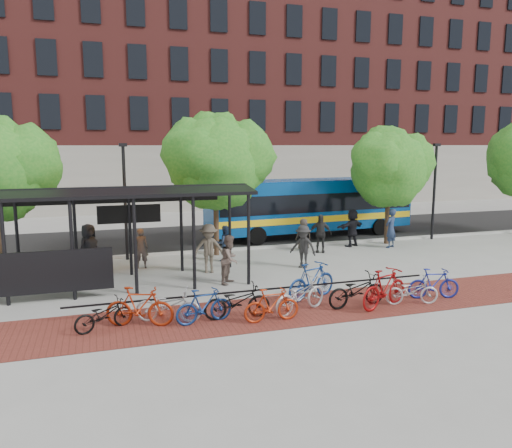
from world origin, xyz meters
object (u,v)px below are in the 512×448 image
object	(u,v)px
bike_2	(168,305)
bike_11	(434,284)
bike_0	(104,315)
bike_5	(272,305)
lamp_post_left	(125,198)
pedestrian_1	(141,248)
pedestrian_6	(304,234)
pedestrian_7	(391,228)
bike_7	(312,281)
lamp_post_right	(434,189)
pedestrian_4	(320,233)
bike_3	(204,306)
bike_9	(385,288)
bike_10	(412,291)
pedestrian_0	(89,248)
pedestrian_5	(352,228)
tree_b	(217,158)
pedestrian_8	(230,259)
pedestrian_3	(209,248)
bike_4	(237,302)
pedestrian_9	(303,247)
pedestrian_2	(224,243)
bus_shelter	(98,204)
bike_6	(300,295)
bike_8	(357,290)
bike_1	(140,307)
bus	(311,204)

from	to	relation	value
bike_2	bike_11	size ratio (longest dim) A/B	1.10
bike_0	bike_5	bearing A→B (deg)	-120.10
lamp_post_left	bike_11	bearing A→B (deg)	-43.85
bike_0	pedestrian_1	bearing A→B (deg)	-33.46
bike_11	pedestrian_6	distance (m)	8.64
lamp_post_left	bike_2	xyz separation A→B (m)	(0.66, -8.51, -2.25)
bike_5	bike_11	bearing A→B (deg)	-85.82
pedestrian_7	bike_7	bearing A→B (deg)	14.15
lamp_post_right	pedestrian_4	distance (m)	7.51
bike_3	pedestrian_4	size ratio (longest dim) A/B	0.94
bike_5	lamp_post_left	bearing A→B (deg)	20.41
bike_5	bike_9	size ratio (longest dim) A/B	0.79
lamp_post_left	bike_10	xyz separation A→B (m)	(8.29, -9.27, -2.29)
bike_11	pedestrian_0	distance (m)	13.01
bike_2	pedestrian_5	xyz separation A→B (m)	(10.29, 8.11, 0.45)
tree_b	pedestrian_8	bearing A→B (deg)	-98.29
bike_5	pedestrian_0	xyz separation A→B (m)	(-5.06, 7.51, 0.49)
lamp_post_right	pedestrian_3	xyz separation A→B (m)	(-13.02, -3.35, -1.77)
bike_0	bike_7	bearing A→B (deg)	-103.19
bike_4	bike_10	distance (m)	5.68
pedestrian_3	pedestrian_5	world-z (taller)	pedestrian_3
bike_5	pedestrian_0	world-z (taller)	pedestrian_0
pedestrian_6	pedestrian_9	world-z (taller)	pedestrian_9
pedestrian_2	pedestrian_4	xyz separation A→B (m)	(4.76, 0.38, 0.12)
pedestrian_3	bike_3	bearing A→B (deg)	-95.13
bike_0	pedestrian_6	distance (m)	12.51
bus_shelter	tree_b	size ratio (longest dim) A/B	1.64
bike_6	pedestrian_3	world-z (taller)	pedestrian_3
tree_b	bike_0	bearing A→B (deg)	-121.93
bike_8	pedestrian_4	distance (m)	8.08
bike_1	pedestrian_6	size ratio (longest dim) A/B	1.26
lamp_post_right	pedestrian_4	xyz separation A→B (m)	(-7.18, -1.21, -1.84)
tree_b	pedestrian_0	xyz separation A→B (m)	(-5.66, -1.64, -3.47)
bike_4	pedestrian_2	xyz separation A→B (m)	(1.44, 7.25, 0.27)
bus	bike_5	size ratio (longest dim) A/B	7.14
pedestrian_0	pedestrian_4	distance (m)	10.40
bus_shelter	bike_11	bearing A→B (deg)	-25.04
bike_6	pedestrian_5	distance (m)	10.60
bike_6	pedestrian_4	bearing A→B (deg)	-53.07
bike_4	pedestrian_3	bearing A→B (deg)	-0.97
bike_1	pedestrian_5	bearing A→B (deg)	-34.76
pedestrian_1	bike_7	bearing A→B (deg)	135.99
bike_3	bike_9	world-z (taller)	bike_9
bike_9	pedestrian_7	world-z (taller)	pedestrian_7
pedestrian_5	bike_7	bearing A→B (deg)	32.67
pedestrian_7	bike_11	bearing A→B (deg)	38.76
lamp_post_right	pedestrian_5	distance (m)	5.38
bike_5	bike_8	bearing A→B (deg)	-81.29
tree_b	pedestrian_1	bearing A→B (deg)	-157.21
bike_8	lamp_post_right	bearing A→B (deg)	-52.25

